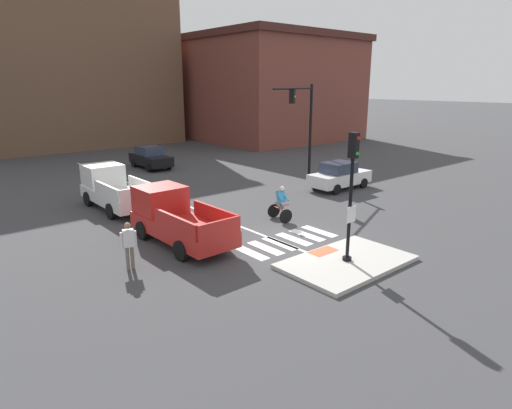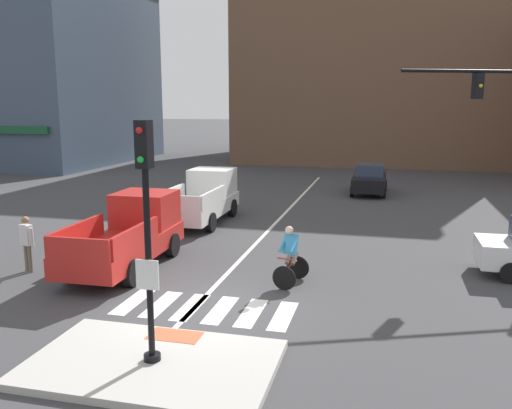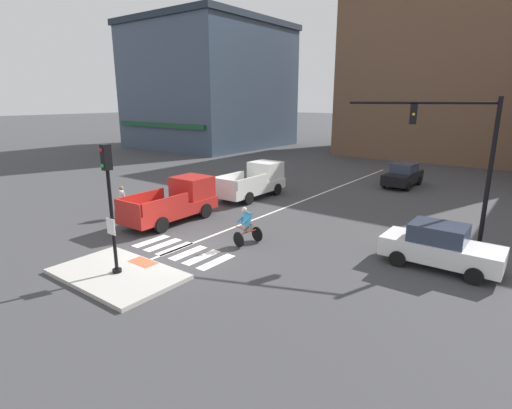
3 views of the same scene
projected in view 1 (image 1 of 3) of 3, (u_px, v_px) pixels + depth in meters
name	position (u px, v px, depth m)	size (l,w,h in m)	color
ground_plane	(287.00, 241.00, 17.63)	(300.00, 300.00, 0.00)	#3D3D3F
traffic_island	(347.00, 262.00, 15.39)	(4.63, 2.90, 0.15)	#B2AFA8
tactile_pad_front	(323.00, 251.00, 16.19)	(1.10, 0.60, 0.01)	#DB5B38
signal_pole	(351.00, 186.00, 14.65)	(0.44, 0.38, 4.46)	black
crosswalk_stripe_a	(250.00, 253.00, 16.45)	(0.44, 1.80, 0.01)	silver
crosswalk_stripe_b	(266.00, 248.00, 16.93)	(0.44, 1.80, 0.01)	silver
crosswalk_stripe_c	(280.00, 243.00, 17.41)	(0.44, 1.80, 0.01)	silver
crosswalk_stripe_d	(294.00, 239.00, 17.88)	(0.44, 1.80, 0.01)	silver
crosswalk_stripe_e	(307.00, 235.00, 18.36)	(0.44, 1.80, 0.01)	silver
crosswalk_stripe_f	(319.00, 231.00, 18.84)	(0.44, 1.80, 0.01)	silver
lane_centre_line	(162.00, 196.00, 24.83)	(0.14, 28.00, 0.01)	silver
traffic_light_mast	(304.00, 118.00, 27.36)	(5.36, 2.27, 6.13)	black
building_corner_left	(253.00, 88.00, 52.17)	(16.91, 22.13, 11.38)	brown
building_far_block	(44.00, 62.00, 46.57)	(22.33, 21.16, 16.83)	brown
car_black_eastbound_distant	(150.00, 157.00, 32.79)	(1.89, 4.12, 1.64)	black
car_white_cross_right	(339.00, 176.00, 26.29)	(4.11, 1.86, 1.64)	white
pickup_truck_white_westbound_far	(113.00, 189.00, 22.26)	(2.08, 5.11, 2.08)	white
pickup_truck_red_westbound_near	(175.00, 218.00, 17.41)	(2.13, 5.13, 2.08)	red
cyclist	(281.00, 203.00, 20.08)	(0.85, 1.19, 1.68)	black
pedestrian_at_curb_left	(129.00, 242.00, 14.75)	(0.53, 0.31, 1.67)	#6B6051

